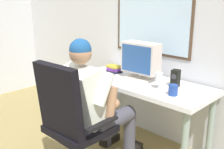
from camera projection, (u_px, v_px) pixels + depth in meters
The scene contains 9 objects.
wall_rear at pixel (162, 14), 2.92m from camera, with size 5.38×0.08×2.77m.
desk at pixel (142, 90), 2.84m from camera, with size 1.44×0.62×0.74m.
office_chair at pixel (70, 117), 2.32m from camera, with size 0.60×0.58×1.08m.
person_seated at pixel (94, 102), 2.51m from camera, with size 0.55×0.85×1.25m.
crt_monitor at pixel (141, 59), 2.83m from camera, with size 0.40×0.24×0.39m.
wine_glass at pixel (159, 78), 2.55m from camera, with size 0.07×0.07×0.16m.
desk_speaker at pixel (175, 78), 2.63m from camera, with size 0.08×0.09×0.17m.
book_stack at pixel (114, 69), 3.13m from camera, with size 0.18×0.16×0.08m.
coffee_mug at pixel (173, 90), 2.41m from camera, with size 0.08×0.08×0.10m.
Camera 1 is at (1.70, -0.32, 1.59)m, focal length 44.27 mm.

